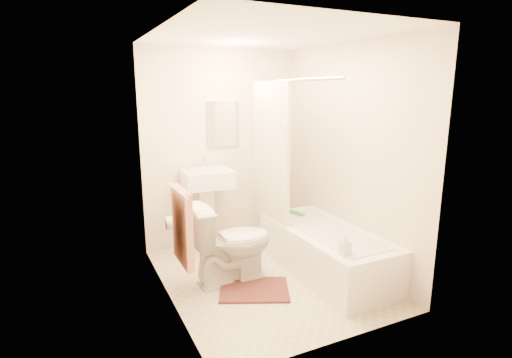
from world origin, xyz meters
name	(u,v)px	position (x,y,z in m)	size (l,w,h in m)	color
floor	(266,277)	(0.00, 0.00, 0.00)	(2.40, 2.40, 0.00)	beige
ceiling	(268,34)	(0.00, 0.00, 2.40)	(2.40, 2.40, 0.00)	white
wall_back	(223,148)	(0.00, 1.20, 1.20)	(2.00, 0.02, 2.40)	beige
wall_left	(165,173)	(-1.00, 0.00, 1.20)	(0.02, 2.40, 2.40)	beige
wall_right	(349,157)	(1.00, 0.00, 1.20)	(0.02, 2.40, 2.40)	beige
mirror	(223,124)	(0.00, 1.18, 1.50)	(0.40, 0.03, 0.55)	white
curtain_rod	(290,80)	(0.30, 0.10, 2.00)	(0.03, 0.03, 1.70)	silver
shower_curtain	(271,153)	(0.30, 0.50, 1.22)	(0.04, 0.80, 1.55)	silver
towel_bar	(177,190)	(-0.96, -0.25, 1.10)	(0.02, 0.02, 0.60)	silver
towel	(182,227)	(-0.93, -0.25, 0.78)	(0.06, 0.45, 0.66)	#CC7266
toilet_paper	(172,223)	(-0.93, 0.12, 0.70)	(0.12, 0.12, 0.11)	white
toilet	(231,243)	(-0.35, 0.10, 0.41)	(0.47, 0.84, 0.82)	white
sink	(208,207)	(-0.30, 0.95, 0.54)	(0.55, 0.44, 1.09)	white
bathtub	(325,251)	(0.64, -0.13, 0.23)	(0.73, 1.66, 0.47)	white
bath_mat	(254,290)	(-0.23, -0.20, 0.01)	(0.66, 0.49, 0.02)	#472618
soap_bottle	(345,246)	(0.40, -0.75, 0.56)	(0.08, 0.08, 0.18)	white
scrub_brush	(297,213)	(0.62, 0.44, 0.49)	(0.06, 0.20, 0.04)	green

